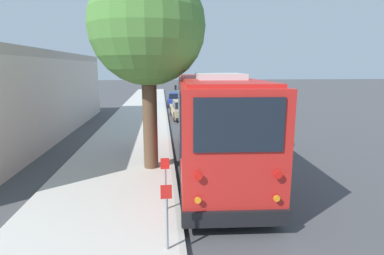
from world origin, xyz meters
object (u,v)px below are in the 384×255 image
Objects in this scene: shuttle_bus at (213,118)px; parked_sedan_blue at (176,100)px; street_tree at (147,20)px; parked_sedan_tan at (183,110)px; sign_post_far at (165,183)px; sign_post_near at (167,217)px.

shuttle_bus is 18.94m from parked_sedan_blue.
shuttle_bus is at bearing -92.79° from street_tree.
street_tree is at bearing 174.91° from parked_sedan_blue.
parked_sedan_blue is 19.45m from street_tree.
sign_post_far is (-14.87, 1.56, 0.24)m from parked_sedan_tan.
parked_sedan_blue is at bearing -1.64° from parked_sedan_tan.
sign_post_near is (-5.10, 1.77, -1.05)m from shuttle_bus.
parked_sedan_tan is at bearing 4.02° from shuttle_bus.
sign_post_far is at bearing -172.34° from street_tree.
parked_sedan_tan reaches higher than parked_sedan_blue.
street_tree is at bearing 7.66° from sign_post_far.
sign_post_far is (-22.26, 1.40, 0.26)m from parked_sedan_blue.
shuttle_bus is 6.98× the size of sign_post_near.
shuttle_bus is 3.95m from sign_post_far.
street_tree is 5.46× the size of sign_post_near.
parked_sedan_blue is 0.61× the size of street_tree.
street_tree reaches higher than shuttle_bus.
parked_sedan_tan is at bearing -5.38° from sign_post_near.
shuttle_bus is 1.28× the size of street_tree.
parked_sedan_blue is at bearing -3.59° from sign_post_far.
street_tree is at bearing 90.21° from shuttle_bus.
parked_sedan_blue is at bearing 4.12° from shuttle_bus.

